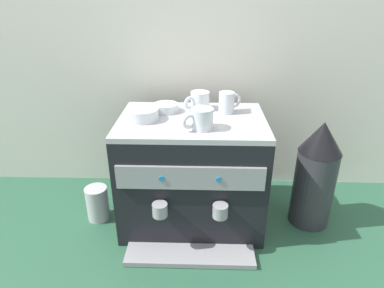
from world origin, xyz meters
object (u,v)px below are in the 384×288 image
ceramic_cup_2 (199,101)px  ceramic_bowl_0 (166,108)px  ceramic_bowl_1 (142,114)px  espresso_machine (192,172)px  ceramic_cup_0 (227,102)px  coffee_grinder (316,174)px  milk_pitcher (98,203)px  ceramic_cup_1 (201,119)px

ceramic_cup_2 → ceramic_bowl_0: 0.14m
ceramic_cup_2 → ceramic_bowl_1: size_ratio=0.85×
espresso_machine → ceramic_bowl_1: ceramic_bowl_1 is taller
ceramic_cup_0 → coffee_grinder: 0.47m
coffee_grinder → milk_pitcher: 0.93m
espresso_machine → ceramic_bowl_1: 0.32m
ceramic_cup_1 → ceramic_bowl_1: 0.24m
ceramic_bowl_1 → milk_pitcher: size_ratio=0.81×
ceramic_cup_0 → milk_pitcher: (-0.55, -0.10, -0.43)m
ceramic_cup_1 → ceramic_cup_2: (-0.01, 0.21, -0.00)m
ceramic_bowl_0 → coffee_grinder: size_ratio=0.22×
ceramic_cup_1 → ceramic_bowl_0: 0.23m
coffee_grinder → espresso_machine: bearing=179.4°
ceramic_cup_0 → ceramic_cup_1: (-0.10, -0.18, -0.00)m
espresso_machine → ceramic_bowl_0: 0.29m
ceramic_cup_1 → coffee_grinder: size_ratio=0.24×
ceramic_cup_2 → ceramic_bowl_0: ceramic_cup_2 is taller
espresso_machine → ceramic_bowl_1: size_ratio=4.59×
espresso_machine → ceramic_cup_0: bearing=29.6°
ceramic_cup_0 → ceramic_cup_1: ceramic_cup_0 is taller
espresso_machine → ceramic_bowl_0: (-0.11, 0.08, 0.25)m
coffee_grinder → ceramic_cup_0: bearing=167.1°
ceramic_bowl_0 → coffee_grinder: bearing=-8.1°
ceramic_cup_2 → ceramic_bowl_0: bearing=-167.5°
ceramic_cup_0 → ceramic_bowl_1: ceramic_cup_0 is taller
coffee_grinder → milk_pitcher: bearing=-179.2°
ceramic_cup_1 → coffee_grinder: 0.55m
ceramic_cup_0 → ceramic_bowl_1: bearing=-164.5°
espresso_machine → ceramic_bowl_0: size_ratio=5.64×
ceramic_cup_1 → ceramic_cup_0: bearing=59.5°
ceramic_cup_1 → coffee_grinder: (0.47, 0.09, -0.27)m
milk_pitcher → ceramic_cup_2: bearing=16.6°
ceramic_bowl_0 → coffee_grinder: ceramic_bowl_0 is taller
ceramic_bowl_0 → ceramic_cup_1: bearing=-51.3°
ceramic_cup_1 → ceramic_cup_2: size_ratio=1.07×
ceramic_bowl_1 → ceramic_cup_0: bearing=15.5°
espresso_machine → coffee_grinder: espresso_machine is taller
espresso_machine → ceramic_cup_1: (0.04, -0.10, 0.27)m
ceramic_cup_1 → milk_pitcher: size_ratio=0.74×
ceramic_bowl_1 → milk_pitcher: bearing=-178.5°
ceramic_bowl_1 → milk_pitcher: ceramic_bowl_1 is taller
ceramic_cup_2 → milk_pitcher: bearing=-163.4°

